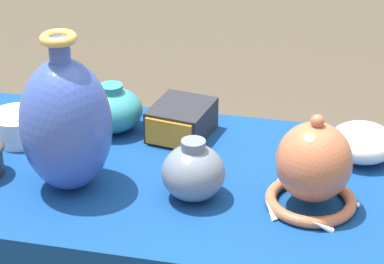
# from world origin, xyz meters

# --- Properties ---
(display_table) EXTENTS (1.14, 0.57, 0.76)m
(display_table) POSITION_xyz_m (0.00, -0.02, 0.66)
(display_table) COLOR brown
(display_table) RESTS_ON ground_plane
(vase_tall_bulbous) EXTENTS (0.17, 0.17, 0.31)m
(vase_tall_bulbous) POSITION_xyz_m (-0.24, -0.09, 0.89)
(vase_tall_bulbous) COLOR #3851A8
(vase_tall_bulbous) RESTS_ON display_table
(vase_dome_bell) EXTENTS (0.18, 0.19, 0.19)m
(vase_dome_bell) POSITION_xyz_m (0.22, -0.06, 0.83)
(vase_dome_bell) COLOR #BC6642
(vase_dome_bell) RESTS_ON display_table
(mosaic_tile_box) EXTENTS (0.14, 0.16, 0.07)m
(mosaic_tile_box) POSITION_xyz_m (-0.08, 0.16, 0.79)
(mosaic_tile_box) COLOR #232328
(mosaic_tile_box) RESTS_ON display_table
(jar_round_teal) EXTENTS (0.13, 0.13, 0.11)m
(jar_round_teal) POSITION_xyz_m (-0.23, 0.15, 0.81)
(jar_round_teal) COLOR teal
(jar_round_teal) RESTS_ON display_table
(pot_squat_porcelain) EXTENTS (0.12, 0.12, 0.06)m
(pot_squat_porcelain) POSITION_xyz_m (-0.42, 0.06, 0.79)
(pot_squat_porcelain) COLOR white
(pot_squat_porcelain) RESTS_ON display_table
(jar_round_slate) EXTENTS (0.12, 0.12, 0.12)m
(jar_round_slate) POSITION_xyz_m (0.01, -0.08, 0.81)
(jar_round_slate) COLOR slate
(jar_round_slate) RESTS_ON display_table
(bowl_shallow_ivory) EXTENTS (0.14, 0.14, 0.07)m
(bowl_shallow_ivory) POSITION_xyz_m (0.31, 0.14, 0.79)
(bowl_shallow_ivory) COLOR white
(bowl_shallow_ivory) RESTS_ON display_table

